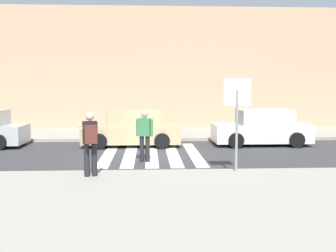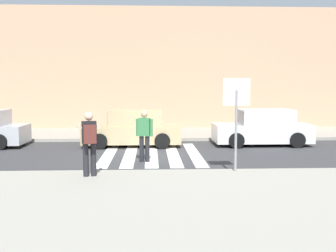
{
  "view_description": "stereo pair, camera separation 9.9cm",
  "coord_description": "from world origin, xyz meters",
  "px_view_note": "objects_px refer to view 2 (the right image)",
  "views": [
    {
      "loc": [
        -0.11,
        -14.37,
        2.55
      ],
      "look_at": [
        0.6,
        -0.2,
        1.1
      ],
      "focal_mm": 42.0,
      "sensor_mm": 36.0,
      "label": 1
    },
    {
      "loc": [
        -0.02,
        -14.37,
        2.55
      ],
      "look_at": [
        0.6,
        -0.2,
        1.1
      ],
      "focal_mm": 42.0,
      "sensor_mm": 36.0,
      "label": 2
    }
  ],
  "objects_px": {
    "stop_sign": "(236,104)",
    "parked_car_white": "(262,128)",
    "pedestrian_crossing": "(144,133)",
    "parked_car_tan": "(133,129)",
    "photographer_with_backpack": "(89,138)"
  },
  "relations": [
    {
      "from": "pedestrian_crossing",
      "to": "parked_car_white",
      "type": "height_order",
      "value": "pedestrian_crossing"
    },
    {
      "from": "stop_sign",
      "to": "parked_car_white",
      "type": "distance_m",
      "value": 6.41
    },
    {
      "from": "photographer_with_backpack",
      "to": "pedestrian_crossing",
      "type": "height_order",
      "value": "photographer_with_backpack"
    },
    {
      "from": "stop_sign",
      "to": "parked_car_tan",
      "type": "relative_size",
      "value": 0.64
    },
    {
      "from": "pedestrian_crossing",
      "to": "stop_sign",
      "type": "bearing_deg",
      "value": -40.3
    },
    {
      "from": "stop_sign",
      "to": "parked_car_white",
      "type": "relative_size",
      "value": 0.64
    },
    {
      "from": "stop_sign",
      "to": "parked_car_white",
      "type": "xyz_separation_m",
      "value": [
        2.43,
        5.78,
        -1.33
      ]
    },
    {
      "from": "parked_car_tan",
      "to": "photographer_with_backpack",
      "type": "bearing_deg",
      "value": -97.87
    },
    {
      "from": "photographer_with_backpack",
      "to": "stop_sign",
      "type": "bearing_deg",
      "value": 6.93
    },
    {
      "from": "stop_sign",
      "to": "pedestrian_crossing",
      "type": "height_order",
      "value": "stop_sign"
    },
    {
      "from": "stop_sign",
      "to": "pedestrian_crossing",
      "type": "bearing_deg",
      "value": 139.7
    },
    {
      "from": "pedestrian_crossing",
      "to": "parked_car_tan",
      "type": "height_order",
      "value": "pedestrian_crossing"
    },
    {
      "from": "pedestrian_crossing",
      "to": "parked_car_white",
      "type": "xyz_separation_m",
      "value": [
        5.04,
        3.57,
        -0.25
      ]
    },
    {
      "from": "pedestrian_crossing",
      "to": "parked_car_tan",
      "type": "xyz_separation_m",
      "value": [
        -0.55,
        3.57,
        -0.25
      ]
    },
    {
      "from": "stop_sign",
      "to": "parked_car_white",
      "type": "bearing_deg",
      "value": 67.25
    }
  ]
}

